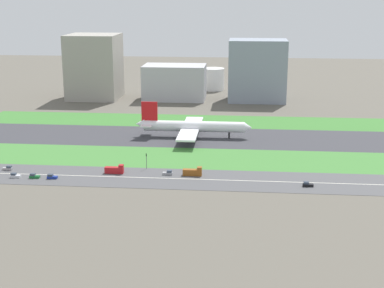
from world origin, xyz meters
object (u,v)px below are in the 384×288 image
at_px(traffic_light, 146,160).
at_px(office_tower, 257,71).
at_px(car_1, 8,168).
at_px(car_2, 168,173).
at_px(car_3, 52,177).
at_px(car_0, 34,176).
at_px(fuel_tank_west, 213,79).
at_px(truck_2, 115,170).
at_px(car_5, 308,184).
at_px(truck_0, 193,172).
at_px(terminal_building, 94,67).
at_px(airliner, 191,126).
at_px(car_6, 15,176).
at_px(hangar_building, 175,82).

xyz_separation_m(traffic_light, office_tower, (53.18, 174.01, 18.29)).
distance_m(car_1, car_2, 73.87).
height_order(car_1, car_3, same).
bearing_deg(car_2, car_1, 180.00).
bearing_deg(car_0, fuel_tank_west, -105.27).
distance_m(truck_2, traffic_light, 15.50).
height_order(truck_2, car_0, truck_2).
xyz_separation_m(car_1, car_5, (134.07, -10.00, 0.00)).
xyz_separation_m(truck_0, terminal_building, (-91.86, 182.00, 22.39)).
relative_size(traffic_light, terminal_building, 0.15).
distance_m(airliner, car_2, 68.31).
xyz_separation_m(truck_2, traffic_light, (13.01, 7.99, 2.62)).
xyz_separation_m(truck_2, car_5, (84.32, -10.00, -0.75)).
bearing_deg(office_tower, car_6, -119.47).
xyz_separation_m(car_3, traffic_light, (38.75, 17.99, 3.37)).
height_order(car_3, fuel_tank_west, fuel_tank_west).
distance_m(car_0, fuel_tank_west, 245.80).
relative_size(car_0, fuel_tank_west, 0.24).
bearing_deg(terminal_building, car_2, -66.07).
xyz_separation_m(car_1, car_3, (24.02, -10.00, 0.00)).
xyz_separation_m(truck_2, terminal_building, (-56.65, 182.00, 22.39)).
bearing_deg(car_2, airliner, 86.83).
distance_m(terminal_building, hangar_building, 62.17).
distance_m(truck_2, car_5, 84.92).
xyz_separation_m(car_0, car_5, (117.98, 0.00, 0.00)).
bearing_deg(car_3, hangar_building, -98.95).
bearing_deg(car_6, car_2, -171.44).
relative_size(car_3, fuel_tank_west, 0.24).
height_order(truck_2, fuel_tank_west, fuel_tank_west).
xyz_separation_m(car_2, truck_0, (11.09, -0.00, 0.75)).
xyz_separation_m(car_1, truck_2, (49.75, -0.00, 0.75)).
distance_m(airliner, car_0, 99.50).
bearing_deg(car_5, fuel_tank_west, -77.33).
distance_m(airliner, truck_2, 73.64).
bearing_deg(car_3, car_1, -22.60).
height_order(car_2, truck_2, truck_2).
relative_size(car_1, hangar_building, 0.10).
height_order(truck_0, fuel_tank_west, fuel_tank_west).
distance_m(terminal_building, fuel_tank_west, 99.71).
bearing_deg(car_3, car_6, 0.00).
height_order(car_2, hangar_building, hangar_building).
bearing_deg(car_6, fuel_tank_west, -107.20).
distance_m(car_6, fuel_tank_west, 248.22).
bearing_deg(car_0, hangar_building, -101.24).
xyz_separation_m(airliner, car_3, (-53.63, -78.00, -5.31)).
relative_size(truck_2, terminal_building, 0.17).
height_order(car_6, car_3, same).
relative_size(airliner, car_6, 14.77).
relative_size(car_1, traffic_light, 0.61).
xyz_separation_m(car_6, car_0, (8.66, 0.00, 0.00)).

